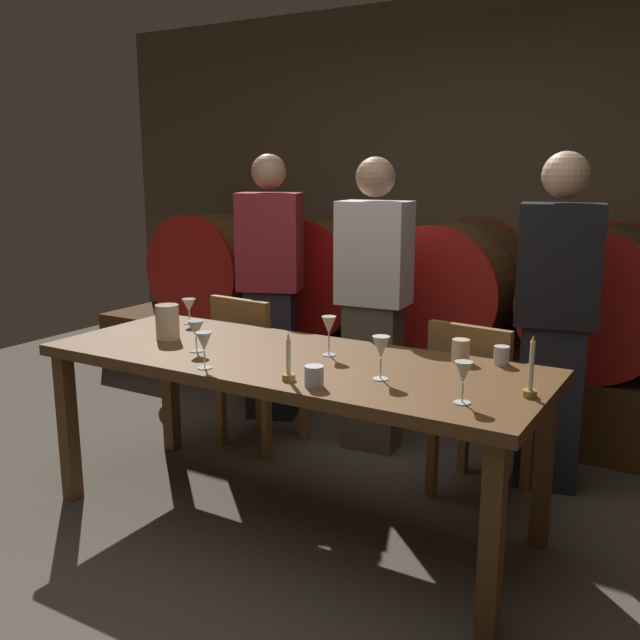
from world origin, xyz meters
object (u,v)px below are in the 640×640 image
at_px(wine_barrel_far_left, 225,265).
at_px(wine_barrel_left, 329,274).
at_px(dining_table, 289,374).
at_px(chair_left, 254,364).
at_px(wine_barrel_right, 604,298).
at_px(guest_center, 373,304).
at_px(cup_center, 461,350).
at_px(cup_left, 314,376).
at_px(guest_right, 555,321).
at_px(candle_right, 531,379).
at_px(pitcher, 167,322).
at_px(chair_right, 476,403).
at_px(wine_glass_center_right, 329,327).
at_px(cup_right, 502,355).
at_px(candle_left, 289,368).
at_px(wine_glass_left, 196,329).
at_px(wine_glass_right, 381,348).
at_px(wine_glass_far_right, 463,374).
at_px(wine_glass_far_left, 189,306).
at_px(wine_glass_center_left, 204,343).
at_px(guest_left, 270,286).
at_px(wine_barrel_center, 455,285).

height_order(wine_barrel_far_left, wine_barrel_left, same).
relative_size(dining_table, chair_left, 2.52).
bearing_deg(wine_barrel_right, wine_barrel_far_left, 180.00).
distance_m(guest_center, cup_center, 0.99).
relative_size(chair_left, cup_left, 11.01).
relative_size(guest_right, candle_right, 7.22).
relative_size(wine_barrel_right, pitcher, 5.06).
distance_m(dining_table, chair_right, 0.92).
height_order(chair_left, pitcher, pitcher).
bearing_deg(wine_glass_center_right, cup_left, -67.11).
bearing_deg(cup_left, cup_right, 51.93).
bearing_deg(candle_left, cup_center, 51.37).
xyz_separation_m(wine_glass_left, cup_right, (1.23, 0.48, -0.06)).
distance_m(chair_left, cup_left, 1.38).
bearing_deg(wine_glass_left, pitcher, 157.66).
relative_size(guest_right, wine_glass_left, 11.72).
bearing_deg(wine_barrel_right, cup_center, -102.86).
relative_size(candle_right, cup_left, 2.85).
xyz_separation_m(chair_right, wine_glass_center_right, (-0.50, -0.52, 0.41)).
bearing_deg(chair_left, wine_glass_left, 113.42).
relative_size(guest_right, wine_glass_right, 9.61).
distance_m(wine_glass_right, wine_glass_far_right, 0.38).
relative_size(candle_right, wine_glass_far_left, 1.72).
height_order(guest_center, wine_glass_center_right, guest_center).
bearing_deg(wine_glass_center_left, wine_glass_center_right, 52.36).
bearing_deg(wine_barrel_right, guest_right, -96.89).
xyz_separation_m(pitcher, wine_glass_far_right, (1.52, -0.18, 0.02)).
bearing_deg(dining_table, wine_barrel_far_left, 134.47).
distance_m(wine_barrel_far_left, wine_glass_left, 2.33).
xyz_separation_m(dining_table, wine_glass_center_right, (0.14, 0.11, 0.20)).
xyz_separation_m(wine_barrel_right, cup_right, (-0.17, -1.42, -0.03)).
bearing_deg(candle_right, wine_glass_left, -175.24).
bearing_deg(pitcher, wine_glass_far_left, 113.21).
distance_m(wine_barrel_right, wine_glass_far_left, 2.34).
bearing_deg(chair_right, wine_glass_left, 43.03).
distance_m(guest_right, wine_glass_far_left, 1.84).
bearing_deg(chair_right, wine_barrel_far_left, -18.89).
distance_m(wine_barrel_far_left, pitcher, 2.09).
xyz_separation_m(guest_left, pitcher, (0.18, -1.12, 0.01)).
bearing_deg(cup_center, dining_table, -155.45).
height_order(wine_barrel_center, pitcher, wine_barrel_center).
bearing_deg(guest_left, candle_left, 106.32).
height_order(dining_table, chair_right, chair_right).
bearing_deg(guest_right, wine_glass_center_right, 36.70).
height_order(wine_glass_far_left, wine_glass_far_right, wine_glass_far_right).
relative_size(candle_right, cup_right, 2.95).
height_order(wine_glass_center_right, cup_left, wine_glass_center_right).
height_order(dining_table, chair_left, chair_left).
distance_m(guest_left, wine_glass_center_left, 1.57).
relative_size(chair_right, cup_center, 9.22).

